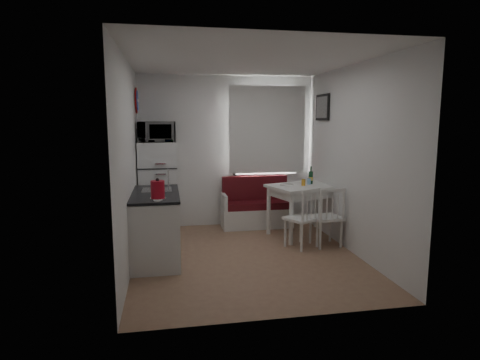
# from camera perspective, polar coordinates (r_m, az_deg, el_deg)

# --- Properties ---
(floor) EXTENTS (3.00, 3.50, 0.02)m
(floor) POSITION_cam_1_polar(r_m,az_deg,el_deg) (5.58, 0.90, -10.83)
(floor) COLOR #91664D
(floor) RESTS_ON ground
(ceiling) EXTENTS (3.00, 3.50, 0.02)m
(ceiling) POSITION_cam_1_polar(r_m,az_deg,el_deg) (5.31, 0.97, 16.66)
(ceiling) COLOR white
(ceiling) RESTS_ON wall_back
(wall_back) EXTENTS (3.00, 0.02, 2.60)m
(wall_back) POSITION_cam_1_polar(r_m,az_deg,el_deg) (7.01, -1.88, 4.05)
(wall_back) COLOR white
(wall_back) RESTS_ON floor
(wall_front) EXTENTS (3.00, 0.02, 2.60)m
(wall_front) POSITION_cam_1_polar(r_m,az_deg,el_deg) (3.60, 6.41, -0.32)
(wall_front) COLOR white
(wall_front) RESTS_ON floor
(wall_left) EXTENTS (0.02, 3.50, 2.60)m
(wall_left) POSITION_cam_1_polar(r_m,az_deg,el_deg) (5.21, -15.49, 2.17)
(wall_left) COLOR white
(wall_left) RESTS_ON floor
(wall_right) EXTENTS (0.02, 3.50, 2.60)m
(wall_right) POSITION_cam_1_polar(r_m,az_deg,el_deg) (5.77, 15.71, 2.76)
(wall_right) COLOR white
(wall_right) RESTS_ON floor
(window) EXTENTS (1.22, 0.06, 1.47)m
(window) POSITION_cam_1_polar(r_m,az_deg,el_deg) (7.10, 3.78, 6.73)
(window) COLOR white
(window) RESTS_ON wall_back
(curtain) EXTENTS (1.35, 0.02, 1.50)m
(curtain) POSITION_cam_1_polar(r_m,az_deg,el_deg) (7.03, 3.92, 7.12)
(curtain) COLOR white
(curtain) RESTS_ON wall_back
(kitchen_counter) EXTENTS (0.62, 1.32, 1.16)m
(kitchen_counter) POSITION_cam_1_polar(r_m,az_deg,el_deg) (5.50, -11.85, -6.34)
(kitchen_counter) COLOR white
(kitchen_counter) RESTS_ON floor
(wall_sign) EXTENTS (0.03, 0.40, 0.40)m
(wall_sign) POSITION_cam_1_polar(r_m,az_deg,el_deg) (6.63, -14.43, 10.89)
(wall_sign) COLOR #1B45A5
(wall_sign) RESTS_ON wall_left
(picture_frame) EXTENTS (0.04, 0.52, 0.42)m
(picture_frame) POSITION_cam_1_polar(r_m,az_deg,el_deg) (6.74, 11.63, 10.09)
(picture_frame) COLOR black
(picture_frame) RESTS_ON wall_right
(bench) EXTENTS (1.22, 0.47, 0.87)m
(bench) POSITION_cam_1_polar(r_m,az_deg,el_deg) (7.01, 2.34, -4.32)
(bench) COLOR white
(bench) RESTS_ON floor
(dining_table) EXTENTS (1.28, 1.06, 0.82)m
(dining_table) POSITION_cam_1_polar(r_m,az_deg,el_deg) (6.47, 9.25, -1.52)
(dining_table) COLOR white
(dining_table) RESTS_ON floor
(chair_left) EXTENTS (0.56, 0.57, 0.48)m
(chair_left) POSITION_cam_1_polar(r_m,az_deg,el_deg) (5.82, 9.07, -4.47)
(chair_left) COLOR white
(chair_left) RESTS_ON floor
(chair_right) EXTENTS (0.45, 0.44, 0.47)m
(chair_right) POSITION_cam_1_polar(r_m,az_deg,el_deg) (5.95, 12.48, -4.31)
(chair_right) COLOR white
(chair_right) RESTS_ON floor
(fridge) EXTENTS (0.60, 0.60, 1.50)m
(fridge) POSITION_cam_1_polar(r_m,az_deg,el_deg) (6.65, -11.51, -1.13)
(fridge) COLOR white
(fridge) RESTS_ON floor
(microwave) EXTENTS (0.58, 0.39, 0.32)m
(microwave) POSITION_cam_1_polar(r_m,az_deg,el_deg) (6.51, -11.76, 6.73)
(microwave) COLOR white
(microwave) RESTS_ON fridge
(kettle) EXTENTS (0.20, 0.20, 0.26)m
(kettle) POSITION_cam_1_polar(r_m,az_deg,el_deg) (4.85, -11.62, -1.38)
(kettle) COLOR #B20E20
(kettle) RESTS_ON kitchen_counter
(wine_bottle) EXTENTS (0.07, 0.07, 0.29)m
(wine_bottle) POSITION_cam_1_polar(r_m,az_deg,el_deg) (6.57, 10.04, 0.70)
(wine_bottle) COLOR #12391F
(wine_bottle) RESTS_ON dining_table
(drinking_glass_orange) EXTENTS (0.06, 0.06, 0.10)m
(drinking_glass_orange) POSITION_cam_1_polar(r_m,az_deg,el_deg) (6.39, 9.01, -0.34)
(drinking_glass_orange) COLOR orange
(drinking_glass_orange) RESTS_ON dining_table
(drinking_glass_blue) EXTENTS (0.06, 0.06, 0.10)m
(drinking_glass_blue) POSITION_cam_1_polar(r_m,az_deg,el_deg) (6.52, 9.79, -0.20)
(drinking_glass_blue) COLOR #8ABFEB
(drinking_glass_blue) RESTS_ON dining_table
(plate) EXTENTS (0.22, 0.22, 0.02)m
(plate) POSITION_cam_1_polar(r_m,az_deg,el_deg) (6.38, 6.67, -0.69)
(plate) COLOR white
(plate) RESTS_ON dining_table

